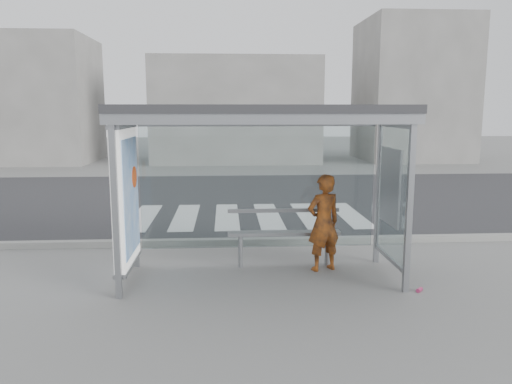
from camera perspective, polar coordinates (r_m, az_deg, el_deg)
ground at (r=7.76m, az=0.59°, el=-9.82°), size 80.00×80.00×0.00m
road at (r=14.54m, az=-1.40°, el=-0.69°), size 30.00×10.00×0.01m
curb at (r=9.60m, az=-0.25°, el=-5.65°), size 30.00×0.18×0.12m
crosswalk at (r=12.09m, az=-0.95°, el=-2.78°), size 5.55×3.00×0.00m
bus_shelter at (r=7.39m, az=-2.30°, el=4.97°), size 4.25×1.65×2.62m
building_left at (r=27.02m, az=-24.42°, el=9.53°), size 6.00×5.00×6.00m
building_center at (r=25.31m, az=-2.38°, el=9.28°), size 8.00×5.00×5.00m
building_right at (r=27.06m, az=17.40°, el=10.99°), size 5.00×5.00×7.00m
person at (r=8.01m, az=7.73°, el=-3.50°), size 0.66×0.54×1.56m
bench at (r=8.19m, az=3.22°, el=-4.68°), size 1.84×0.22×0.95m
soda_can at (r=7.56m, az=18.18°, el=-10.58°), size 0.12×0.12×0.06m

